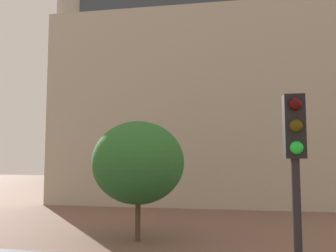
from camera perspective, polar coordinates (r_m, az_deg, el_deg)
The scene contains 3 objects.
landmark_building at distance 36.19m, azimuth 4.74°, elevation 4.60°, with size 25.13×15.74×32.66m.
traffic_light_pole at distance 5.22m, azimuth 20.31°, elevation -11.97°, with size 0.28×0.34×5.01m.
tree_curb_far at distance 17.60m, azimuth -4.90°, elevation -5.97°, with size 4.60×4.60×5.91m.
Camera 1 is at (2.81, -2.39, 4.14)m, focal length 37.28 mm.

